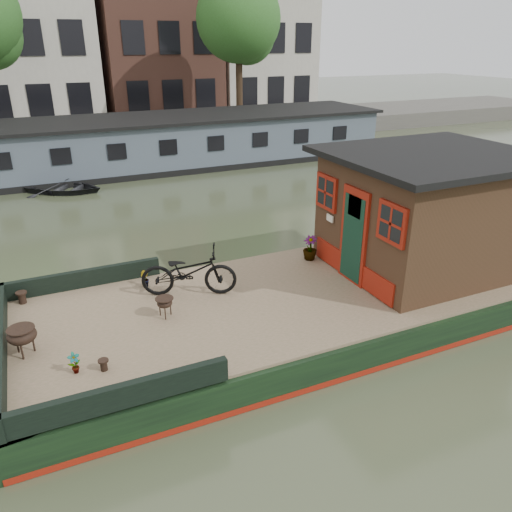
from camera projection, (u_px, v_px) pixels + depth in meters
name	position (u px, v px, depth m)	size (l,w,h in m)	color
ground	(330.00, 313.00, 10.13)	(120.00, 120.00, 0.00)	#353E27
houseboat_hull	(272.00, 315.00, 9.52)	(14.01, 4.02, 0.60)	black
houseboat_deck	(332.00, 285.00, 9.88)	(11.80, 3.80, 0.05)	#8D6F57
bow_bulwark	(60.00, 334.00, 7.88)	(3.00, 4.00, 0.35)	black
cabin	(427.00, 211.00, 10.22)	(4.00, 3.50, 2.42)	#302112
bicycle	(189.00, 272.00, 9.30)	(0.62, 1.78, 0.94)	black
potted_plant_a	(74.00, 363.00, 7.17)	(0.18, 0.12, 0.34)	#9F482D
potted_plant_b	(145.00, 279.00, 9.73)	(0.17, 0.14, 0.31)	maroon
potted_plant_d	(310.00, 248.00, 10.88)	(0.30, 0.30, 0.54)	brown
brazier_front	(165.00, 307.00, 8.65)	(0.34, 0.34, 0.36)	black
brazier_rear	(23.00, 341.00, 7.58)	(0.43, 0.43, 0.46)	black
bollard_port	(22.00, 298.00, 9.12)	(0.20, 0.20, 0.23)	black
bollard_stbd	(104.00, 365.00, 7.27)	(0.16, 0.16, 0.18)	black
dinghy	(64.00, 184.00, 18.06)	(1.97, 2.75, 0.57)	black
far_houseboat	(156.00, 144.00, 21.43)	(20.40, 4.40, 2.11)	#46515E
quay	(127.00, 133.00, 27.06)	(60.00, 6.00, 0.90)	#47443F
tree_right	(240.00, 23.00, 26.04)	(4.40, 4.40, 7.40)	#332316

